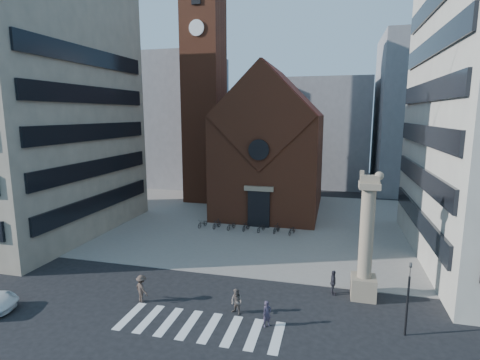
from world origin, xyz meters
name	(u,v)px	position (x,y,z in m)	size (l,w,h in m)	color
ground	(208,301)	(0.00, 0.00, 0.00)	(120.00, 120.00, 0.00)	black
piazza	(262,222)	(0.00, 19.00, 0.03)	(46.00, 30.00, 0.05)	gray
zebra_crossing	(200,326)	(0.55, -3.00, 0.01)	(10.20, 3.20, 0.01)	white
church	(272,148)	(0.00, 25.04, 7.98)	(12.00, 16.65, 18.00)	brown
campanile	(204,88)	(-10.00, 28.00, 15.74)	(5.50, 5.50, 31.20)	brown
building_left	(15,106)	(-24.00, 10.00, 13.00)	(18.00, 20.00, 26.00)	tan
bg_block_left	(174,121)	(-20.00, 40.00, 11.00)	(16.00, 14.00, 22.00)	gray
bg_block_mid	(326,133)	(6.00, 45.00, 9.00)	(14.00, 12.00, 18.00)	gray
bg_block_right	(432,115)	(22.00, 42.00, 12.00)	(16.00, 14.00, 24.00)	gray
lion_column	(366,249)	(10.01, 3.00, 3.46)	(1.63, 1.60, 8.68)	gray
traffic_light	(408,297)	(12.00, -1.00, 2.29)	(0.13, 0.16, 4.30)	black
pedestrian_0	(267,314)	(4.35, -2.01, 0.78)	(0.57, 0.37, 1.55)	#393043
pedestrian_1	(237,302)	(2.29, -1.14, 0.81)	(0.79, 0.61, 1.62)	#645750
pedestrian_2	(333,283)	(8.03, 2.95, 0.86)	(1.01, 0.42, 1.73)	#2A2831
pedestrian_3	(142,288)	(-4.16, -1.17, 0.91)	(1.18, 0.68, 1.83)	#47372F
scooter_0	(203,223)	(-5.88, 15.22, 0.48)	(0.57, 1.64, 0.86)	black
scooter_1	(217,224)	(-4.26, 15.22, 0.53)	(0.45, 1.59, 0.96)	black
scooter_2	(231,225)	(-2.64, 15.22, 0.48)	(0.57, 1.64, 0.86)	black
scooter_3	(246,226)	(-1.02, 15.22, 0.53)	(0.45, 1.59, 0.96)	black
scooter_4	(261,228)	(0.61, 15.22, 0.48)	(0.57, 1.64, 0.86)	black
scooter_5	(277,228)	(2.23, 15.22, 0.53)	(0.45, 1.59, 0.96)	black
scooter_6	(292,230)	(3.85, 15.22, 0.48)	(0.57, 1.64, 0.86)	black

